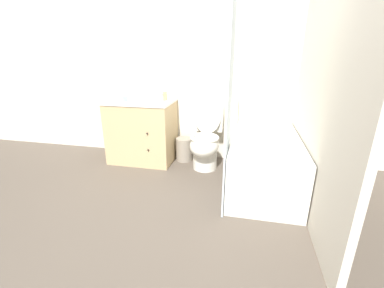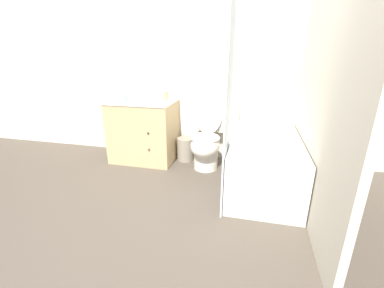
{
  "view_description": "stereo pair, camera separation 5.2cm",
  "coord_description": "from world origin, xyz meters",
  "px_view_note": "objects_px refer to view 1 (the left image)",
  "views": [
    {
      "loc": [
        0.59,
        -1.77,
        1.41
      ],
      "look_at": [
        0.06,
        0.72,
        0.49
      ],
      "focal_mm": 24.0,
      "sensor_mm": 36.0,
      "label": 1
    },
    {
      "loc": [
        0.65,
        -1.75,
        1.41
      ],
      "look_at": [
        0.06,
        0.72,
        0.49
      ],
      "focal_mm": 24.0,
      "sensor_mm": 36.0,
      "label": 2
    }
  ],
  "objects_px": {
    "tissue_box": "(158,97)",
    "wastebasket": "(184,149)",
    "hand_towel_folded": "(116,98)",
    "vanity_cabinet": "(142,130)",
    "toilet": "(206,140)",
    "bathtub": "(263,161)",
    "soap_dispenser": "(165,96)",
    "bath_towel_folded": "(247,147)",
    "sink_faucet": "(146,95)"
  },
  "relations": [
    {
      "from": "tissue_box",
      "to": "wastebasket",
      "type": "bearing_deg",
      "value": 16.13
    },
    {
      "from": "tissue_box",
      "to": "hand_towel_folded",
      "type": "bearing_deg",
      "value": -162.16
    },
    {
      "from": "vanity_cabinet",
      "to": "tissue_box",
      "type": "distance_m",
      "value": 0.51
    },
    {
      "from": "hand_towel_folded",
      "to": "wastebasket",
      "type": "bearing_deg",
      "value": 17.19
    },
    {
      "from": "toilet",
      "to": "tissue_box",
      "type": "xyz_separation_m",
      "value": [
        -0.63,
        0.07,
        0.5
      ]
    },
    {
      "from": "bathtub",
      "to": "toilet",
      "type": "bearing_deg",
      "value": 154.11
    },
    {
      "from": "toilet",
      "to": "soap_dispenser",
      "type": "relative_size",
      "value": 6.27
    },
    {
      "from": "vanity_cabinet",
      "to": "bath_towel_folded",
      "type": "bearing_deg",
      "value": -31.36
    },
    {
      "from": "hand_towel_folded",
      "to": "sink_faucet",
      "type": "bearing_deg",
      "value": 52.92
    },
    {
      "from": "sink_faucet",
      "to": "hand_towel_folded",
      "type": "height_order",
      "value": "sink_faucet"
    },
    {
      "from": "bathtub",
      "to": "hand_towel_folded",
      "type": "height_order",
      "value": "hand_towel_folded"
    },
    {
      "from": "bathtub",
      "to": "wastebasket",
      "type": "distance_m",
      "value": 1.13
    },
    {
      "from": "bathtub",
      "to": "tissue_box",
      "type": "relative_size",
      "value": 10.72
    },
    {
      "from": "bathtub",
      "to": "tissue_box",
      "type": "bearing_deg",
      "value": 162.8
    },
    {
      "from": "soap_dispenser",
      "to": "bath_towel_folded",
      "type": "height_order",
      "value": "soap_dispenser"
    },
    {
      "from": "wastebasket",
      "to": "hand_towel_folded",
      "type": "distance_m",
      "value": 1.1
    },
    {
      "from": "bath_towel_folded",
      "to": "tissue_box",
      "type": "bearing_deg",
      "value": 143.13
    },
    {
      "from": "toilet",
      "to": "tissue_box",
      "type": "relative_size",
      "value": 6.99
    },
    {
      "from": "vanity_cabinet",
      "to": "hand_towel_folded",
      "type": "height_order",
      "value": "hand_towel_folded"
    },
    {
      "from": "toilet",
      "to": "vanity_cabinet",
      "type": "bearing_deg",
      "value": 175.87
    },
    {
      "from": "toilet",
      "to": "tissue_box",
      "type": "bearing_deg",
      "value": 173.42
    },
    {
      "from": "wastebasket",
      "to": "sink_faucet",
      "type": "bearing_deg",
      "value": 170.69
    },
    {
      "from": "tissue_box",
      "to": "hand_towel_folded",
      "type": "distance_m",
      "value": 0.53
    },
    {
      "from": "bathtub",
      "to": "soap_dispenser",
      "type": "relative_size",
      "value": 9.62
    },
    {
      "from": "sink_faucet",
      "to": "toilet",
      "type": "relative_size",
      "value": 0.16
    },
    {
      "from": "sink_faucet",
      "to": "tissue_box",
      "type": "relative_size",
      "value": 1.12
    },
    {
      "from": "wastebasket",
      "to": "toilet",
      "type": "bearing_deg",
      "value": -26.74
    },
    {
      "from": "wastebasket",
      "to": "hand_towel_folded",
      "type": "bearing_deg",
      "value": -162.81
    },
    {
      "from": "tissue_box",
      "to": "bath_towel_folded",
      "type": "distance_m",
      "value": 1.44
    },
    {
      "from": "vanity_cabinet",
      "to": "sink_faucet",
      "type": "height_order",
      "value": "sink_faucet"
    },
    {
      "from": "bathtub",
      "to": "wastebasket",
      "type": "height_order",
      "value": "bathtub"
    },
    {
      "from": "vanity_cabinet",
      "to": "toilet",
      "type": "bearing_deg",
      "value": -4.13
    },
    {
      "from": "vanity_cabinet",
      "to": "bathtub",
      "type": "distance_m",
      "value": 1.62
    },
    {
      "from": "vanity_cabinet",
      "to": "wastebasket",
      "type": "relative_size",
      "value": 2.74
    },
    {
      "from": "tissue_box",
      "to": "vanity_cabinet",
      "type": "bearing_deg",
      "value": -177.8
    },
    {
      "from": "toilet",
      "to": "bath_towel_folded",
      "type": "height_order",
      "value": "toilet"
    },
    {
      "from": "vanity_cabinet",
      "to": "wastebasket",
      "type": "distance_m",
      "value": 0.62
    },
    {
      "from": "tissue_box",
      "to": "hand_towel_folded",
      "type": "height_order",
      "value": "tissue_box"
    },
    {
      "from": "soap_dispenser",
      "to": "hand_towel_folded",
      "type": "bearing_deg",
      "value": -160.93
    },
    {
      "from": "sink_faucet",
      "to": "soap_dispenser",
      "type": "relative_size",
      "value": 1.0
    },
    {
      "from": "sink_faucet",
      "to": "wastebasket",
      "type": "distance_m",
      "value": 0.9
    },
    {
      "from": "bath_towel_folded",
      "to": "soap_dispenser",
      "type": "bearing_deg",
      "value": 140.03
    },
    {
      "from": "soap_dispenser",
      "to": "hand_towel_folded",
      "type": "distance_m",
      "value": 0.61
    },
    {
      "from": "vanity_cabinet",
      "to": "bath_towel_folded",
      "type": "relative_size",
      "value": 3.25
    },
    {
      "from": "sink_faucet",
      "to": "tissue_box",
      "type": "xyz_separation_m",
      "value": [
        0.24,
        -0.18,
        0.02
      ]
    },
    {
      "from": "sink_faucet",
      "to": "bathtub",
      "type": "distance_m",
      "value": 1.77
    },
    {
      "from": "wastebasket",
      "to": "tissue_box",
      "type": "relative_size",
      "value": 2.44
    },
    {
      "from": "wastebasket",
      "to": "bath_towel_folded",
      "type": "distance_m",
      "value": 1.32
    },
    {
      "from": "vanity_cabinet",
      "to": "sink_faucet",
      "type": "relative_size",
      "value": 5.99
    },
    {
      "from": "soap_dispenser",
      "to": "hand_towel_folded",
      "type": "relative_size",
      "value": 0.55
    }
  ]
}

